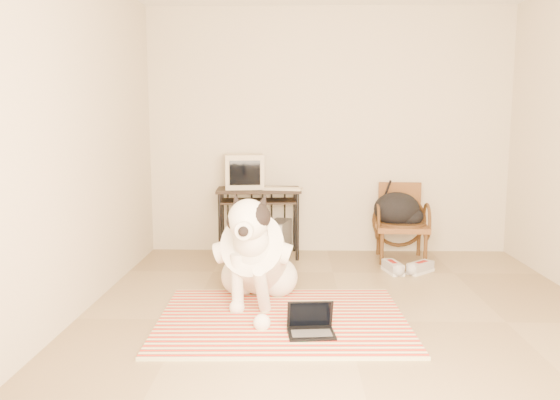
{
  "coord_description": "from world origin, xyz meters",
  "views": [
    {
      "loc": [
        -0.39,
        -3.86,
        1.44
      ],
      "look_at": [
        -0.49,
        0.42,
        0.84
      ],
      "focal_mm": 35.0,
      "sensor_mm": 36.0,
      "label": 1
    }
  ],
  "objects_px": {
    "computer_desk": "(259,198)",
    "pc_tower": "(279,238)",
    "laptop": "(311,326)",
    "backpack": "(399,210)",
    "rattan_chair": "(401,222)",
    "dog": "(256,257)",
    "crt_monitor": "(244,171)"
  },
  "relations": [
    {
      "from": "computer_desk",
      "to": "pc_tower",
      "type": "bearing_deg",
      "value": 9.86
    },
    {
      "from": "laptop",
      "to": "backpack",
      "type": "relative_size",
      "value": 0.65
    },
    {
      "from": "pc_tower",
      "to": "backpack",
      "type": "bearing_deg",
      "value": -7.15
    },
    {
      "from": "rattan_chair",
      "to": "backpack",
      "type": "bearing_deg",
      "value": -126.45
    },
    {
      "from": "computer_desk",
      "to": "pc_tower",
      "type": "distance_m",
      "value": 0.5
    },
    {
      "from": "computer_desk",
      "to": "backpack",
      "type": "xyz_separation_m",
      "value": [
        1.49,
        -0.12,
        -0.11
      ]
    },
    {
      "from": "laptop",
      "to": "dog",
      "type": "bearing_deg",
      "value": 121.96
    },
    {
      "from": "dog",
      "to": "backpack",
      "type": "height_order",
      "value": "dog"
    },
    {
      "from": "pc_tower",
      "to": "backpack",
      "type": "relative_size",
      "value": 0.85
    },
    {
      "from": "pc_tower",
      "to": "crt_monitor",
      "type": "bearing_deg",
      "value": 177.42
    },
    {
      "from": "dog",
      "to": "rattan_chair",
      "type": "height_order",
      "value": "dog"
    },
    {
      "from": "crt_monitor",
      "to": "rattan_chair",
      "type": "height_order",
      "value": "crt_monitor"
    },
    {
      "from": "pc_tower",
      "to": "rattan_chair",
      "type": "xyz_separation_m",
      "value": [
        1.3,
        -0.11,
        0.21
      ]
    },
    {
      "from": "crt_monitor",
      "to": "rattan_chair",
      "type": "xyz_separation_m",
      "value": [
        1.68,
        -0.13,
        -0.52
      ]
    },
    {
      "from": "crt_monitor",
      "to": "laptop",
      "type": "bearing_deg",
      "value": -74.15
    },
    {
      "from": "backpack",
      "to": "laptop",
      "type": "bearing_deg",
      "value": -114.85
    },
    {
      "from": "dog",
      "to": "computer_desk",
      "type": "height_order",
      "value": "dog"
    },
    {
      "from": "backpack",
      "to": "rattan_chair",
      "type": "bearing_deg",
      "value": 53.55
    },
    {
      "from": "dog",
      "to": "rattan_chair",
      "type": "relative_size",
      "value": 1.68
    },
    {
      "from": "computer_desk",
      "to": "backpack",
      "type": "relative_size",
      "value": 1.78
    },
    {
      "from": "computer_desk",
      "to": "backpack",
      "type": "height_order",
      "value": "computer_desk"
    },
    {
      "from": "dog",
      "to": "laptop",
      "type": "bearing_deg",
      "value": -58.04
    },
    {
      "from": "crt_monitor",
      "to": "rattan_chair",
      "type": "bearing_deg",
      "value": -4.33
    },
    {
      "from": "laptop",
      "to": "rattan_chair",
      "type": "distance_m",
      "value": 2.44
    },
    {
      "from": "pc_tower",
      "to": "rattan_chair",
      "type": "bearing_deg",
      "value": -4.84
    },
    {
      "from": "laptop",
      "to": "crt_monitor",
      "type": "distance_m",
      "value": 2.55
    },
    {
      "from": "crt_monitor",
      "to": "rattan_chair",
      "type": "relative_size",
      "value": 0.57
    },
    {
      "from": "computer_desk",
      "to": "backpack",
      "type": "distance_m",
      "value": 1.5
    },
    {
      "from": "computer_desk",
      "to": "backpack",
      "type": "bearing_deg",
      "value": -4.59
    },
    {
      "from": "crt_monitor",
      "to": "pc_tower",
      "type": "bearing_deg",
      "value": -2.58
    },
    {
      "from": "dog",
      "to": "crt_monitor",
      "type": "bearing_deg",
      "value": 98.21
    },
    {
      "from": "computer_desk",
      "to": "pc_tower",
      "type": "xyz_separation_m",
      "value": [
        0.22,
        0.04,
        -0.45
      ]
    }
  ]
}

